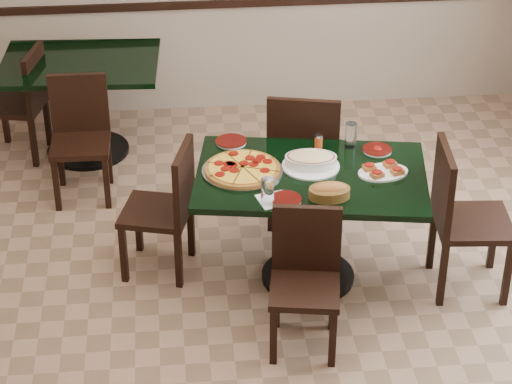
{
  "coord_description": "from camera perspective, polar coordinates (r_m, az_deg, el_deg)",
  "views": [
    {
      "loc": [
        -0.44,
        -4.72,
        3.68
      ],
      "look_at": [
        0.02,
        0.0,
        0.82
      ],
      "focal_mm": 70.0,
      "sensor_mm": 36.0,
      "label": 1
    }
  ],
  "objects": [
    {
      "name": "chair_left",
      "position": [
        6.09,
        -5.03,
        -0.65
      ],
      "size": [
        0.5,
        0.5,
        0.87
      ],
      "rotation": [
        0.0,
        0.0,
        -1.83
      ],
      "color": "black",
      "rests_on": "floor"
    },
    {
      "name": "back_table",
      "position": [
        7.51,
        -9.89,
        5.8
      ],
      "size": [
        1.18,
        0.89,
        0.75
      ],
      "rotation": [
        0.0,
        0.0,
        -0.06
      ],
      "color": "black",
      "rests_on": "floor"
    },
    {
      "name": "water_glass_b",
      "position": [
        5.52,
        0.67,
        0.02
      ],
      "size": [
        0.07,
        0.07,
        0.16
      ],
      "primitive_type": "cylinder",
      "color": "white",
      "rests_on": "main_table"
    },
    {
      "name": "pepperoni_pizza",
      "position": [
        5.86,
        -0.78,
        1.33
      ],
      "size": [
        0.48,
        0.48,
        0.04
      ],
      "rotation": [
        0.0,
        0.0,
        -0.35
      ],
      "color": "#AAA9B0",
      "rests_on": "main_table"
    },
    {
      "name": "lasagna_casserole",
      "position": [
        5.9,
        3.16,
        1.83
      ],
      "size": [
        0.34,
        0.34,
        0.09
      ],
      "rotation": [
        0.0,
        0.0,
        -0.09
      ],
      "color": "silver",
      "rests_on": "main_table"
    },
    {
      "name": "pepper_shaker",
      "position": [
        6.12,
        3.6,
        2.93
      ],
      "size": [
        0.05,
        0.05,
        0.09
      ],
      "color": "#BD4D14",
      "rests_on": "main_table"
    },
    {
      "name": "main_table",
      "position": [
        5.95,
        3.12,
        -0.46
      ],
      "size": [
        1.47,
        1.07,
        0.75
      ],
      "rotation": [
        0.0,
        0.0,
        -0.16
      ],
      "color": "black",
      "rests_on": "floor"
    },
    {
      "name": "floor",
      "position": [
        6.0,
        -0.23,
        -6.71
      ],
      "size": [
        5.5,
        5.5,
        0.0
      ],
      "primitive_type": "plane",
      "color": "#926F54",
      "rests_on": "ground"
    },
    {
      "name": "room_shell",
      "position": [
        7.07,
        6.82,
        10.1
      ],
      "size": [
        5.5,
        5.5,
        5.5
      ],
      "color": "silver",
      "rests_on": "floor"
    },
    {
      "name": "chair_right",
      "position": [
        6.01,
        11.56,
        -1.12
      ],
      "size": [
        0.48,
        0.48,
        0.95
      ],
      "rotation": [
        0.0,
        0.0,
        1.48
      ],
      "color": "black",
      "rests_on": "floor"
    },
    {
      "name": "water_glass_a",
      "position": [
        6.13,
        5.45,
        3.26
      ],
      "size": [
        0.07,
        0.07,
        0.16
      ],
      "primitive_type": "cylinder",
      "color": "white",
      "rests_on": "main_table"
    },
    {
      "name": "bread_basket",
      "position": [
        5.61,
        4.22,
        0.04
      ],
      "size": [
        0.24,
        0.17,
        0.1
      ],
      "rotation": [
        0.0,
        0.0,
        0.03
      ],
      "color": "brown",
      "rests_on": "main_table"
    },
    {
      "name": "chair_far",
      "position": [
        6.49,
        2.76,
        2.32
      ],
      "size": [
        0.55,
        0.55,
        0.99
      ],
      "rotation": [
        0.0,
        0.0,
        2.91
      ],
      "color": "black",
      "rests_on": "floor"
    },
    {
      "name": "back_chair_left",
      "position": [
        7.58,
        -13.09,
        5.26
      ],
      "size": [
        0.48,
        0.48,
        0.85
      ],
      "rotation": [
        0.0,
        0.0,
        -1.8
      ],
      "color": "black",
      "rests_on": "floor"
    },
    {
      "name": "napkin_setting",
      "position": [
        5.59,
        1.02,
        -0.45
      ],
      "size": [
        0.2,
        0.2,
        0.01
      ],
      "rotation": [
        0.0,
        0.0,
        0.25
      ],
      "color": "silver",
      "rests_on": "main_table"
    },
    {
      "name": "side_plate_far_l",
      "position": [
        6.18,
        -1.43,
        2.9
      ],
      "size": [
        0.2,
        0.2,
        0.02
      ],
      "rotation": [
        0.0,
        0.0,
        -0.38
      ],
      "color": "silver",
      "rests_on": "main_table"
    },
    {
      "name": "side_plate_near",
      "position": [
        5.59,
        1.71,
        -0.43
      ],
      "size": [
        0.18,
        0.18,
        0.02
      ],
      "rotation": [
        0.0,
        0.0,
        -0.28
      ],
      "color": "silver",
      "rests_on": "main_table"
    },
    {
      "name": "chair_near",
      "position": [
        5.53,
        2.85,
        -4.6
      ],
      "size": [
        0.44,
        0.44,
        0.82
      ],
      "rotation": [
        0.0,
        0.0,
        -0.17
      ],
      "color": "black",
      "rests_on": "floor"
    },
    {
      "name": "back_chair_near",
      "position": [
        7.02,
        -10.02,
        3.47
      ],
      "size": [
        0.41,
        0.41,
        0.86
      ],
      "rotation": [
        0.0,
        0.0,
        -0.01
      ],
      "color": "black",
      "rests_on": "floor"
    },
    {
      "name": "bruschetta_platter",
      "position": [
        5.88,
        7.28,
        1.25
      ],
      "size": [
        0.33,
        0.25,
        0.05
      ],
      "rotation": [
        0.0,
        0.0,
        0.16
      ],
      "color": "silver",
      "rests_on": "main_table"
    },
    {
      "name": "side_plate_far_r",
      "position": [
        6.13,
        6.94,
        2.42
      ],
      "size": [
        0.18,
        0.18,
        0.03
      ],
      "rotation": [
        0.0,
        0.0,
        -0.02
      ],
      "color": "silver",
      "rests_on": "main_table"
    }
  ]
}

